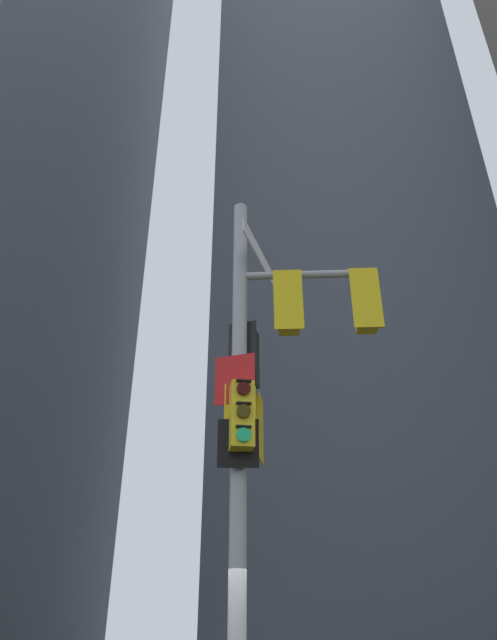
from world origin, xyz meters
The scene contains 2 objects.
building_mid_block centered at (0.48, 22.09, 25.04)m, with size 13.87×13.87×50.08m, color #4C5460.
signal_pole_assembly centered at (0.32, 0.21, 5.08)m, with size 2.70×2.94×8.74m.
Camera 1 is at (2.60, -8.04, 1.47)m, focal length 33.13 mm.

